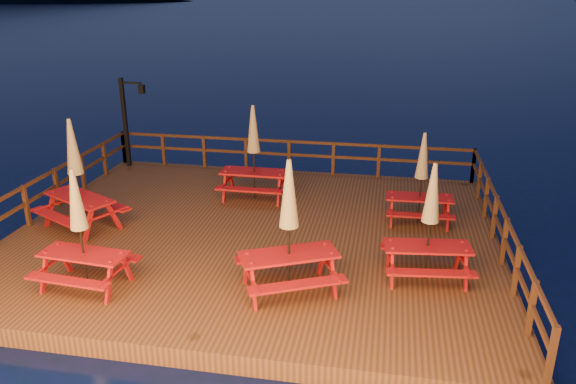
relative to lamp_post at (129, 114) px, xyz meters
name	(u,v)px	position (x,y,z in m)	size (l,w,h in m)	color
ground	(255,245)	(5.39, -4.55, -2.20)	(500.00, 500.00, 0.00)	black
deck	(255,238)	(5.39, -4.55, -2.00)	(12.00, 10.00, 0.40)	#472B16
deck_piles	(255,256)	(5.39, -4.55, -2.50)	(11.44, 9.44, 1.40)	#3D2113
railing	(269,180)	(5.39, -2.77, -1.03)	(11.80, 9.75, 1.10)	#3D2113
lamp_post	(129,114)	(0.00, 0.00, 0.00)	(0.85, 0.18, 3.00)	black
picnic_table_0	(421,177)	(9.47, -3.22, -0.54)	(1.74, 1.45, 2.42)	#9A0E0E
picnic_table_1	(80,228)	(2.63, -7.85, -0.47)	(1.91, 1.62, 2.56)	#9A0E0E
picnic_table_2	(430,221)	(9.53, -6.24, -0.46)	(1.96, 1.68, 2.57)	#9A0E0E
picnic_table_3	(76,173)	(0.99, -5.12, -0.31)	(2.52, 2.36, 2.85)	#9A0E0E
picnic_table_4	(289,225)	(6.77, -7.26, -0.34)	(2.46, 2.30, 2.80)	#9A0E0E
picnic_table_5	(254,151)	(4.83, -2.25, -0.37)	(1.92, 1.58, 2.74)	#9A0E0E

